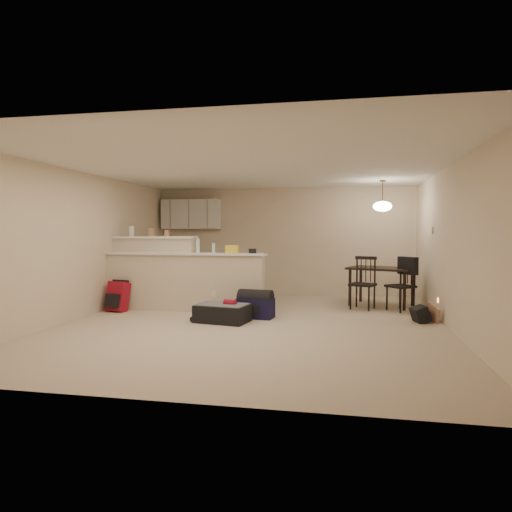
% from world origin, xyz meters
% --- Properties ---
extents(room, '(7.00, 7.02, 2.50)m').
position_xyz_m(room, '(0.00, 0.00, 1.25)').
color(room, beige).
rests_on(room, ground).
extents(breakfast_bar, '(3.08, 0.58, 1.39)m').
position_xyz_m(breakfast_bar, '(-1.76, 0.98, 0.61)').
color(breakfast_bar, beige).
rests_on(breakfast_bar, ground).
extents(upper_cabinets, '(1.40, 0.34, 0.70)m').
position_xyz_m(upper_cabinets, '(-2.20, 3.32, 1.90)').
color(upper_cabinets, white).
rests_on(upper_cabinets, room).
extents(kitchen_counter, '(1.80, 0.60, 0.90)m').
position_xyz_m(kitchen_counter, '(-2.00, 3.19, 0.45)').
color(kitchen_counter, white).
rests_on(kitchen_counter, ground).
extents(thermostat, '(0.02, 0.12, 0.12)m').
position_xyz_m(thermostat, '(2.98, 1.55, 1.50)').
color(thermostat, beige).
rests_on(thermostat, room).
extents(jar, '(0.10, 0.10, 0.20)m').
position_xyz_m(jar, '(-2.66, 1.12, 1.49)').
color(jar, silver).
rests_on(jar, breakfast_bar).
extents(cereal_box, '(0.10, 0.07, 0.16)m').
position_xyz_m(cereal_box, '(-2.24, 1.12, 1.47)').
color(cereal_box, '#AC7759').
rests_on(cereal_box, breakfast_bar).
extents(small_box, '(0.08, 0.06, 0.12)m').
position_xyz_m(small_box, '(-1.93, 1.12, 1.45)').
color(small_box, '#AC7759').
rests_on(small_box, breakfast_bar).
extents(bottle_a, '(0.07, 0.07, 0.26)m').
position_xyz_m(bottle_a, '(-1.24, 0.90, 1.22)').
color(bottle_a, silver).
rests_on(bottle_a, breakfast_bar).
extents(bottle_b, '(0.06, 0.06, 0.18)m').
position_xyz_m(bottle_b, '(-0.93, 0.90, 1.18)').
color(bottle_b, silver).
rests_on(bottle_b, breakfast_bar).
extents(bag_lump, '(0.22, 0.18, 0.14)m').
position_xyz_m(bag_lump, '(-0.58, 0.90, 1.16)').
color(bag_lump, '#AC7759').
rests_on(bag_lump, breakfast_bar).
extents(pouch, '(0.12, 0.10, 0.08)m').
position_xyz_m(pouch, '(-0.20, 0.90, 1.13)').
color(pouch, '#AC7759').
rests_on(pouch, breakfast_bar).
extents(dining_table, '(1.44, 1.20, 0.77)m').
position_xyz_m(dining_table, '(2.16, 2.20, 0.68)').
color(dining_table, black).
rests_on(dining_table, ground).
extents(pendant_lamp, '(0.36, 0.36, 0.62)m').
position_xyz_m(pendant_lamp, '(2.16, 2.20, 1.99)').
color(pendant_lamp, brown).
rests_on(pendant_lamp, room).
extents(dining_chair_near, '(0.56, 0.55, 1.00)m').
position_xyz_m(dining_chair_near, '(1.78, 1.72, 0.50)').
color(dining_chair_near, black).
rests_on(dining_chair_near, ground).
extents(dining_chair_far, '(0.59, 0.59, 0.99)m').
position_xyz_m(dining_chair_far, '(2.46, 1.64, 0.49)').
color(dining_chair_far, black).
rests_on(dining_chair_far, ground).
extents(suitcase, '(0.92, 0.68, 0.28)m').
position_xyz_m(suitcase, '(-0.52, -0.01, 0.14)').
color(suitcase, black).
rests_on(suitcase, ground).
extents(red_backpack, '(0.41, 0.30, 0.55)m').
position_xyz_m(red_backpack, '(-2.70, 0.61, 0.27)').
color(red_backpack, maroon).
rests_on(red_backpack, ground).
extents(navy_duffel, '(0.65, 0.41, 0.33)m').
position_xyz_m(navy_duffel, '(-0.06, 0.45, 0.17)').
color(navy_duffel, '#141239').
rests_on(navy_duffel, ground).
extents(black_daypack, '(0.28, 0.34, 0.26)m').
position_xyz_m(black_daypack, '(2.65, 0.57, 0.13)').
color(black_daypack, black).
rests_on(black_daypack, ground).
extents(cardboard_sheet, '(0.13, 0.35, 0.28)m').
position_xyz_m(cardboard_sheet, '(2.85, 0.59, 0.14)').
color(cardboard_sheet, '#AC7759').
rests_on(cardboard_sheet, ground).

